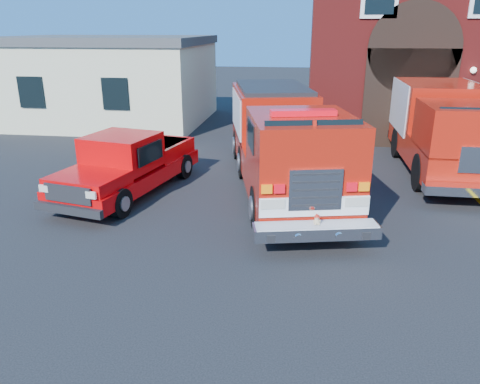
# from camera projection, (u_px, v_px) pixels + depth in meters

# --- Properties ---
(ground) EXTENTS (100.00, 100.00, 0.00)m
(ground) POSITION_uv_depth(u_px,v_px,m) (246.00, 224.00, 12.03)
(ground) COLOR black
(ground) RESTS_ON ground
(parking_stripe_mid) EXTENTS (0.12, 3.00, 0.01)m
(parking_stripe_mid) POSITION_uv_depth(u_px,v_px,m) (464.00, 186.00, 14.91)
(parking_stripe_mid) COLOR #E2B50B
(parking_stripe_mid) RESTS_ON ground
(parking_stripe_far) EXTENTS (0.12, 3.00, 0.01)m
(parking_stripe_far) POSITION_uv_depth(u_px,v_px,m) (440.00, 161.00, 17.71)
(parking_stripe_far) COLOR #E2B50B
(parking_stripe_far) RESTS_ON ground
(fire_station) EXTENTS (15.20, 10.20, 8.45)m
(fire_station) POSITION_uv_depth(u_px,v_px,m) (469.00, 39.00, 22.49)
(fire_station) COLOR maroon
(fire_station) RESTS_ON ground
(side_building) EXTENTS (10.20, 8.20, 4.35)m
(side_building) POSITION_uv_depth(u_px,v_px,m) (108.00, 79.00, 24.61)
(side_building) COLOR beige
(side_building) RESTS_ON ground
(fire_engine) EXTENTS (4.61, 9.81, 2.92)m
(fire_engine) POSITION_uv_depth(u_px,v_px,m) (282.00, 140.00, 14.39)
(fire_engine) COLOR black
(fire_engine) RESTS_ON ground
(pickup_truck) EXTENTS (3.18, 5.93, 1.84)m
(pickup_truck) POSITION_uv_depth(u_px,v_px,m) (129.00, 165.00, 14.08)
(pickup_truck) COLOR black
(pickup_truck) RESTS_ON ground
(secondary_truck) EXTENTS (2.84, 8.93, 2.89)m
(secondary_truck) POSITION_uv_depth(u_px,v_px,m) (440.00, 122.00, 16.66)
(secondary_truck) COLOR black
(secondary_truck) RESTS_ON ground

